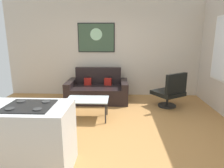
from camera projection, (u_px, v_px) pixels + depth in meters
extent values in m
cube|color=#AB763F|center=(108.00, 130.00, 3.92)|extent=(6.40, 6.40, 0.04)
cube|color=beige|center=(112.00, 49.00, 5.94)|extent=(6.40, 0.05, 2.80)
cube|color=black|center=(97.00, 94.00, 5.56)|extent=(1.34, 0.96, 0.42)
cube|color=black|center=(98.00, 75.00, 5.83)|extent=(1.33, 0.18, 0.48)
cube|color=black|center=(71.00, 91.00, 5.56)|extent=(0.19, 0.94, 0.58)
cube|color=black|center=(124.00, 91.00, 5.52)|extent=(0.19, 0.94, 0.58)
cube|color=#A31B15|center=(88.00, 82.00, 5.66)|extent=(0.22, 0.14, 0.20)
cube|color=#A31B15|center=(108.00, 82.00, 5.65)|extent=(0.21, 0.13, 0.20)
cube|color=silver|center=(87.00, 99.00, 4.31)|extent=(0.91, 0.55, 0.02)
cylinder|color=#232326|center=(67.00, 113.00, 4.15)|extent=(0.03, 0.03, 0.44)
cylinder|color=#232326|center=(106.00, 114.00, 4.12)|extent=(0.03, 0.03, 0.44)
cylinder|color=#232326|center=(72.00, 105.00, 4.60)|extent=(0.03, 0.03, 0.44)
cylinder|color=#232326|center=(107.00, 106.00, 4.57)|extent=(0.03, 0.03, 0.44)
cylinder|color=black|center=(167.00, 106.00, 5.18)|extent=(0.46, 0.46, 0.04)
cylinder|color=black|center=(167.00, 99.00, 5.14)|extent=(0.06, 0.06, 0.33)
cube|color=black|center=(168.00, 93.00, 5.10)|extent=(0.90, 0.90, 0.10)
cube|color=black|center=(176.00, 84.00, 4.82)|extent=(0.60, 0.43, 0.50)
cube|color=silver|center=(11.00, 139.00, 2.64)|extent=(1.61, 0.70, 0.92)
cube|color=black|center=(29.00, 106.00, 2.52)|extent=(0.60, 0.52, 0.01)
cylinder|color=#2D2D2D|center=(10.00, 109.00, 2.39)|extent=(0.11, 0.11, 0.01)
cylinder|color=#2D2D2D|center=(38.00, 109.00, 2.37)|extent=(0.11, 0.11, 0.01)
cylinder|color=#2D2D2D|center=(21.00, 101.00, 2.66)|extent=(0.11, 0.11, 0.01)
cylinder|color=#2D2D2D|center=(46.00, 102.00, 2.64)|extent=(0.11, 0.11, 0.01)
cube|color=black|center=(96.00, 38.00, 5.84)|extent=(1.09, 0.01, 0.85)
cube|color=#3B523B|center=(96.00, 38.00, 5.83)|extent=(1.04, 0.02, 0.80)
cylinder|color=#A1D1A4|center=(96.00, 34.00, 5.80)|extent=(0.35, 0.01, 0.35)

